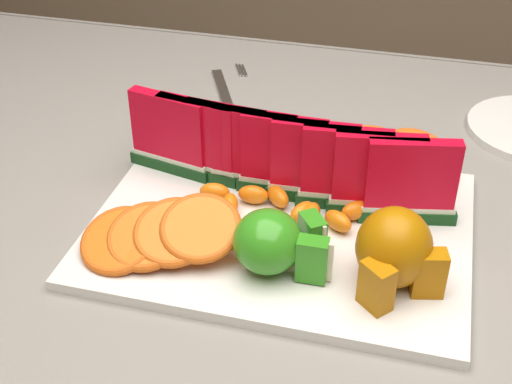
% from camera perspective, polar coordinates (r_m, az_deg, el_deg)
% --- Properties ---
extents(table, '(1.40, 0.90, 0.75)m').
position_cam_1_polar(table, '(0.84, 1.34, -8.99)').
color(table, '#523C20').
rests_on(table, ground).
extents(tablecloth, '(1.53, 1.03, 0.20)m').
position_cam_1_polar(tablecloth, '(0.80, 1.40, -5.74)').
color(tablecloth, gray).
rests_on(tablecloth, table).
extents(platter, '(0.40, 0.30, 0.01)m').
position_cam_1_polar(platter, '(0.77, 2.03, -2.85)').
color(platter, silver).
rests_on(platter, tablecloth).
extents(apple_cluster, '(0.11, 0.09, 0.06)m').
position_cam_1_polar(apple_cluster, '(0.69, 1.57, -4.06)').
color(apple_cluster, '#128208').
rests_on(apple_cluster, platter).
extents(pear_cluster, '(0.10, 0.10, 0.08)m').
position_cam_1_polar(pear_cluster, '(0.68, 11.05, -4.68)').
color(pear_cluster, '#AA881C').
rests_on(pear_cluster, platter).
extents(fork, '(0.09, 0.19, 0.00)m').
position_cam_1_polar(fork, '(1.05, -2.39, 7.91)').
color(fork, silver).
rests_on(fork, tablecloth).
extents(watermelon_row, '(0.39, 0.07, 0.10)m').
position_cam_1_polar(watermelon_row, '(0.79, 2.24, 2.70)').
color(watermelon_row, '#0A3C13').
rests_on(watermelon_row, platter).
extents(orange_fan_front, '(0.18, 0.12, 0.05)m').
position_cam_1_polar(orange_fan_front, '(0.72, -7.68, -3.34)').
color(orange_fan_front, '#C84303').
rests_on(orange_fan_front, platter).
extents(orange_fan_back, '(0.35, 0.12, 0.05)m').
position_cam_1_polar(orange_fan_back, '(0.86, 4.43, 3.46)').
color(orange_fan_back, '#C84303').
rests_on(orange_fan_back, platter).
extents(tangerine_segments, '(0.19, 0.07, 0.02)m').
position_cam_1_polar(tangerine_segments, '(0.77, 2.31, -1.09)').
color(tangerine_segments, '#EE5A06').
rests_on(tangerine_segments, platter).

